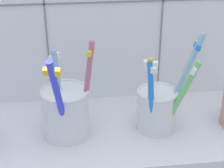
% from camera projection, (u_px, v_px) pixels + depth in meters
% --- Properties ---
extents(counter_slab, '(0.64, 0.22, 0.02)m').
position_uv_depth(counter_slab, '(112.00, 132.00, 0.65)').
color(counter_slab, silver).
rests_on(counter_slab, ground).
extents(toothbrush_cup_left, '(0.09, 0.12, 0.17)m').
position_uv_depth(toothbrush_cup_left, '(66.00, 110.00, 0.61)').
color(toothbrush_cup_left, silver).
rests_on(toothbrush_cup_left, counter_slab).
extents(toothbrush_cup_right, '(0.11, 0.08, 0.18)m').
position_uv_depth(toothbrush_cup_right, '(158.00, 106.00, 0.62)').
color(toothbrush_cup_right, silver).
rests_on(toothbrush_cup_right, counter_slab).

